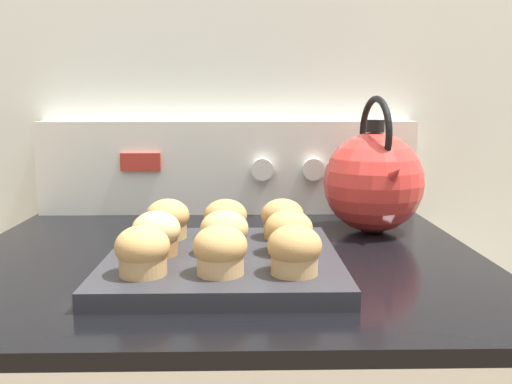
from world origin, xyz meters
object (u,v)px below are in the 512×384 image
muffin_r0_c0 (143,251)px  muffin_r1_c2 (289,233)px  muffin_pan (223,262)px  muffin_r1_c0 (156,234)px  muffin_r0_c2 (294,251)px  tea_kettle (374,180)px  muffin_r2_c2 (282,219)px  muffin_r0_c1 (220,251)px  muffin_r1_c1 (224,233)px  muffin_r2_c0 (168,219)px  muffin_r2_c1 (226,220)px

muffin_r0_c0 → muffin_r1_c2: bearing=26.4°
muffin_pan → muffin_r1_c0: muffin_r1_c0 is taller
muffin_r0_c0 → muffin_r0_c2: size_ratio=1.00×
muffin_r1_c0 → muffin_r1_c2: 0.17m
muffin_r0_c0 → tea_kettle: size_ratio=0.27×
muffin_r0_c2 → tea_kettle: size_ratio=0.27×
muffin_r2_c2 → muffin_r0_c0: bearing=-135.1°
muffin_r1_c2 → tea_kettle: 0.26m
muffin_r0_c2 → muffin_r0_c1: bearing=179.1°
muffin_r1_c2 → tea_kettle: bearing=53.0°
muffin_r2_c2 → muffin_r0_c1: bearing=-116.0°
muffin_r1_c1 → muffin_r1_c2: size_ratio=1.00×
tea_kettle → muffin_pan: bearing=-139.0°
muffin_r1_c2 → muffin_r2_c0: size_ratio=1.00×
muffin_r0_c0 → muffin_r2_c1: bearing=62.3°
muffin_r2_c1 → tea_kettle: tea_kettle is taller
muffin_r0_c2 → muffin_r2_c1: 0.18m
muffin_r0_c1 → muffin_r2_c2: bearing=64.0°
muffin_r0_c0 → muffin_r2_c0: bearing=88.4°
muffin_pan → muffin_r1_c0: 0.09m
muffin_r1_c2 → muffin_r2_c1: bearing=136.0°
muffin_r1_c0 → muffin_r2_c0: 0.09m
tea_kettle → muffin_r1_c0: bearing=-146.8°
muffin_r1_c0 → muffin_r2_c2: size_ratio=1.00×
muffin_r2_c0 → muffin_r0_c0: bearing=-91.6°
muffin_r0_c1 → tea_kettle: tea_kettle is taller
muffin_r1_c0 → tea_kettle: tea_kettle is taller
muffin_r0_c0 → muffin_r1_c1: same height
muffin_r0_c1 → muffin_r1_c2: same height
muffin_r2_c0 → tea_kettle: size_ratio=0.27×
muffin_r0_c2 → muffin_pan: bearing=134.7°
muffin_r2_c0 → muffin_r2_c2: (0.16, -0.00, 0.00)m
muffin_r0_c2 → muffin_r2_c2: (-0.00, 0.17, 0.00)m
muffin_r1_c2 → muffin_r2_c1: (-0.08, 0.08, 0.00)m
muffin_r0_c2 → tea_kettle: (0.16, 0.29, 0.04)m
muffin_r1_c1 → tea_kettle: size_ratio=0.27×
muffin_r1_c1 → muffin_r2_c0: size_ratio=1.00×
muffin_pan → tea_kettle: (0.24, 0.21, 0.07)m
muffin_r2_c1 → muffin_r2_c2: 0.08m
muffin_r1_c2 → muffin_r2_c0: bearing=153.2°
muffin_r0_c0 → muffin_r0_c2: (0.17, -0.00, 0.00)m
muffin_r1_c0 → muffin_r2_c2: (0.16, 0.09, 0.00)m
muffin_r1_c1 → muffin_r2_c1: size_ratio=1.00×
muffin_r2_c0 → muffin_r2_c2: bearing=-0.5°
muffin_r1_c1 → muffin_r2_c0: bearing=134.9°
muffin_r1_c1 → muffin_r0_c1: bearing=-91.1°
tea_kettle → muffin_r1_c2: bearing=-127.0°
muffin_pan → muffin_r2_c2: bearing=45.6°
muffin_r1_c0 → muffin_r2_c2: 0.19m
muffin_r0_c0 → muffin_r2_c1: 0.19m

